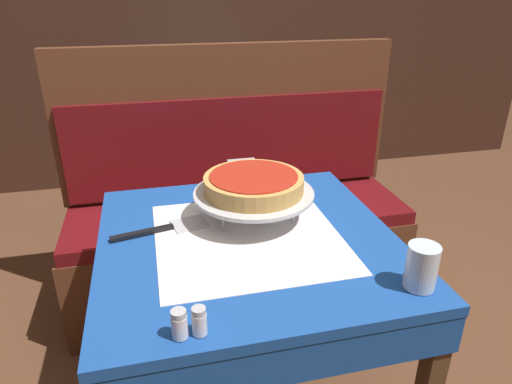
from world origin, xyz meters
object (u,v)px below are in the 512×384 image
salt_shaker (179,324)px  pepper_shaker (199,321)px  dining_table_front (248,264)px  booth_bench (238,231)px  condiment_caddy (194,94)px  pizza_pan_stand (254,195)px  pizza_server (164,229)px  napkin_holder (242,173)px  deep_dish_pizza (254,183)px  water_glass_near (422,267)px  dining_table_rear (211,115)px

salt_shaker → pepper_shaker: 0.04m
dining_table_front → booth_bench: (0.12, 0.77, -0.32)m
salt_shaker → condiment_caddy: 2.16m
booth_bench → pizza_pan_stand: (-0.08, -0.66, 0.49)m
pizza_server → pepper_shaker: (0.05, -0.46, 0.03)m
pepper_shaker → pizza_pan_stand: bearing=64.6°
napkin_holder → pizza_pan_stand: bearing=-94.1°
deep_dish_pizza → water_glass_near: size_ratio=2.71×
dining_table_front → deep_dish_pizza: bearing=68.9°
dining_table_rear → condiment_caddy: (-0.10, -0.04, 0.16)m
dining_table_rear → salt_shaker: salt_shaker is taller
pizza_server → salt_shaker: size_ratio=4.49×
pizza_server → water_glass_near: 0.72m
pizza_pan_stand → water_glass_near: size_ratio=3.29×
booth_bench → deep_dish_pizza: bearing=-96.6°
deep_dish_pizza → napkin_holder: (0.02, 0.26, -0.07)m
pizza_pan_stand → pepper_shaker: 0.53m
pizza_server → napkin_holder: bearing=43.6°
dining_table_rear → salt_shaker: (-0.38, -2.19, 0.15)m
deep_dish_pizza → napkin_holder: deep_dish_pizza is taller
water_glass_near → pepper_shaker: bearing=-175.7°
water_glass_near → napkin_holder: bearing=111.9°
salt_shaker → pepper_shaker: size_ratio=1.01×
dining_table_rear → water_glass_near: 2.16m
pizza_server → dining_table_rear: bearing=77.4°
booth_bench → water_glass_near: size_ratio=14.02×
booth_bench → water_glass_near: (0.23, -1.10, 0.47)m
pizza_pan_stand → salt_shaker: 0.55m
water_glass_near → napkin_holder: size_ratio=1.12×
water_glass_near → salt_shaker: 0.57m
condiment_caddy → pizza_server: bearing=-99.5°
dining_table_rear → deep_dish_pizza: (-0.11, -1.71, 0.24)m
deep_dish_pizza → pizza_pan_stand: bearing=-135.0°
booth_bench → water_glass_near: 1.22m
booth_bench → pepper_shaker: bearing=-104.9°
dining_table_front → pepper_shaker: size_ratio=13.13×
pizza_pan_stand → pepper_shaker: bearing=-115.4°
dining_table_rear → booth_bench: bearing=-91.9°
pizza_pan_stand → pizza_server: (-0.28, -0.02, -0.07)m
dining_table_front → condiment_caddy: bearing=88.4°
pepper_shaker → booth_bench: bearing=75.1°
dining_table_rear → pepper_shaker: pepper_shaker is taller
booth_bench → napkin_holder: 0.61m
dining_table_front → pizza_server: 0.27m
pizza_server → napkin_holder: napkin_holder is taller
pizza_pan_stand → deep_dish_pizza: size_ratio=1.21×
dining_table_front → salt_shaker: bearing=-121.5°
pepper_shaker → pizza_server: bearing=95.9°
dining_table_front → booth_bench: bearing=81.2°
water_glass_near → booth_bench: bearing=101.7°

